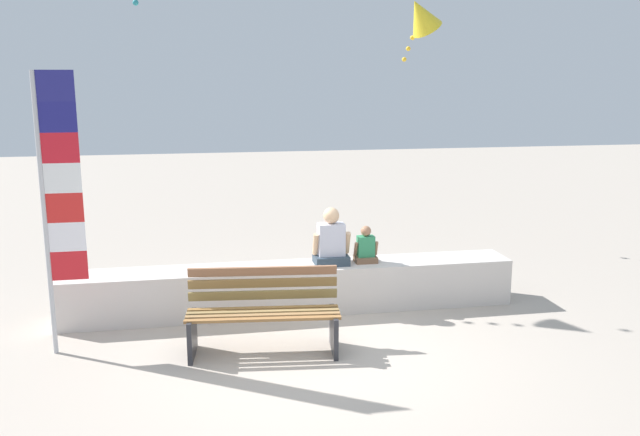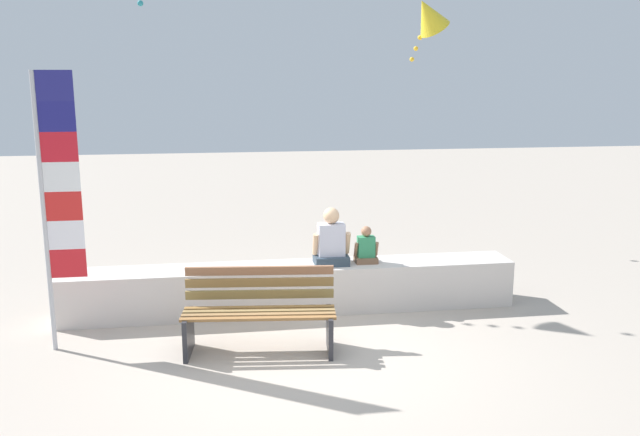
# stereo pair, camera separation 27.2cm
# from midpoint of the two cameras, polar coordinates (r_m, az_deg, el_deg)

# --- Properties ---
(ground_plane) EXTENTS (40.00, 40.00, 0.00)m
(ground_plane) POSITION_cam_midpoint_polar(r_m,az_deg,el_deg) (7.34, -1.93, -11.53)
(ground_plane) COLOR #B3A597
(seawall_ledge) EXTENTS (5.71, 0.61, 0.60)m
(seawall_ledge) POSITION_cam_midpoint_polar(r_m,az_deg,el_deg) (8.53, -3.36, -6.01)
(seawall_ledge) COLOR beige
(seawall_ledge) RESTS_ON ground
(park_bench) EXTENTS (1.69, 0.78, 0.88)m
(park_bench) POSITION_cam_midpoint_polar(r_m,az_deg,el_deg) (7.31, -5.95, -8.18)
(park_bench) COLOR olive
(park_bench) RESTS_ON ground
(person_adult) EXTENTS (0.48, 0.35, 0.73)m
(person_adult) POSITION_cam_midpoint_polar(r_m,az_deg,el_deg) (8.43, 0.04, -2.08)
(person_adult) COLOR #2D3C49
(person_adult) RESTS_ON seawall_ledge
(person_child) EXTENTS (0.31, 0.23, 0.48)m
(person_child) POSITION_cam_midpoint_polar(r_m,az_deg,el_deg) (8.55, 3.02, -2.59)
(person_child) COLOR brown
(person_child) RESTS_ON seawall_ledge
(flag_banner) EXTENTS (0.42, 0.05, 3.00)m
(flag_banner) POSITION_cam_midpoint_polar(r_m,az_deg,el_deg) (7.45, -22.64, 2.01)
(flag_banner) COLOR #B7B7BC
(flag_banner) RESTS_ON ground
(kite_yellow) EXTENTS (0.91, 0.80, 1.14)m
(kite_yellow) POSITION_cam_midpoint_polar(r_m,az_deg,el_deg) (11.86, 7.95, 16.79)
(kite_yellow) COLOR yellow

